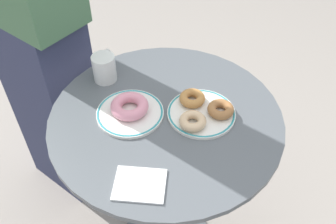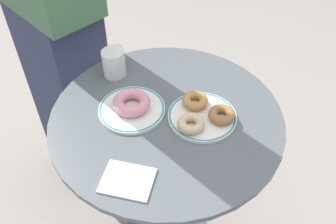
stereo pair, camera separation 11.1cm
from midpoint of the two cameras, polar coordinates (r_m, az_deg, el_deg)
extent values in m
cylinder|color=#565B60|center=(1.14, -3.09, -1.07)|extent=(0.71, 0.71, 0.02)
cylinder|color=#565B60|center=(1.44, -2.51, -11.52)|extent=(0.06, 0.06, 0.73)
cylinder|color=white|center=(1.15, -8.51, -0.31)|extent=(0.20, 0.20, 0.01)
torus|color=teal|center=(1.15, -8.53, -0.19)|extent=(0.20, 0.20, 0.01)
cylinder|color=white|center=(1.14, 2.34, -0.48)|extent=(0.21, 0.21, 0.01)
torus|color=teal|center=(1.13, 2.34, -0.37)|extent=(0.20, 0.20, 0.01)
torus|color=pink|center=(1.14, -8.63, 0.73)|extent=(0.16, 0.16, 0.03)
torus|color=#A36B3D|center=(1.13, 5.23, 0.27)|extent=(0.11, 0.11, 0.03)
torus|color=#BC7F42|center=(1.16, 0.97, 1.97)|extent=(0.09, 0.09, 0.03)
torus|color=#E0B789|center=(1.09, 0.86, -1.53)|extent=(0.11, 0.11, 0.03)
cube|color=white|center=(0.98, -7.59, -11.03)|extent=(0.15, 0.12, 0.01)
cylinder|color=white|center=(1.26, -12.14, 6.40)|extent=(0.08, 0.08, 0.09)
torus|color=white|center=(1.29, -11.65, 7.78)|extent=(0.02, 0.07, 0.07)
cube|color=#2D3351|center=(1.71, -18.37, 0.44)|extent=(0.40, 0.39, 0.90)
camera|label=1|loc=(0.06, -92.87, -2.85)|focal=40.20mm
camera|label=2|loc=(0.06, 87.13, 2.85)|focal=40.20mm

